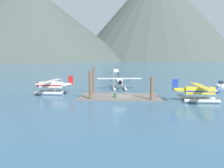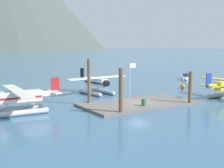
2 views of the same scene
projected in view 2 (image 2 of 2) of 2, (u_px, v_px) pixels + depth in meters
ground_plane at (139, 105)px, 38.70m from camera, size 1200.00×1200.00×0.00m
dock_platform at (139, 104)px, 38.69m from camera, size 14.87×7.63×0.30m
piling_near_left at (121, 92)px, 32.76m from camera, size 0.50×0.50×5.16m
piling_near_right at (190, 88)px, 38.39m from camera, size 0.47×0.47×4.31m
piling_far_left at (89, 82)px, 38.21m from camera, size 0.41×0.41×5.88m
flagpole at (131, 77)px, 38.03m from camera, size 0.95×0.10×5.22m
fuel_drum at (144, 102)px, 36.49m from camera, size 0.62×0.62×0.88m
mooring_buoy at (183, 86)px, 53.12m from camera, size 0.86×0.86×0.86m
seaplane_cream_port_fwd at (19, 100)px, 33.53m from camera, size 7.98×10.45×3.84m
seaplane_white_bow_centre at (96, 84)px, 47.16m from camera, size 10.49×7.96×3.84m
boat_white_open_east at (185, 78)px, 66.85m from camera, size 3.86×4.18×1.50m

